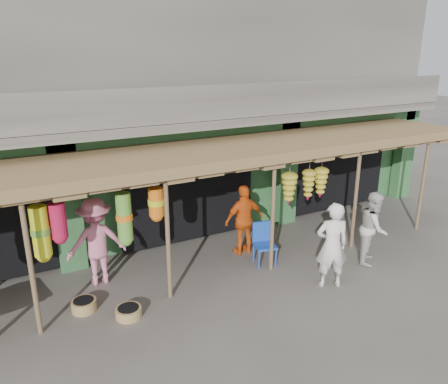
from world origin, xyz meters
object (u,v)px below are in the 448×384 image
person_front (332,245)px  person_shopper (96,241)px  person_right (374,228)px  person_vendor (244,220)px  blue_chair (264,241)px

person_front → person_shopper: (-4.30, 2.52, 0.02)m
person_right → person_vendor: person_vendor is taller
person_front → person_right: 1.68m
person_vendor → person_shopper: person_shopper is taller
person_vendor → person_shopper: 3.52m
blue_chair → person_right: 2.60m
person_front → person_shopper: size_ratio=0.98×
blue_chair → person_vendor: size_ratio=0.57×
person_front → person_shopper: bearing=-7.1°
person_shopper → blue_chair: bearing=168.5°
blue_chair → person_front: (0.66, -1.56, 0.38)m
blue_chair → person_right: bearing=-12.8°
blue_chair → person_right: person_right is taller
blue_chair → person_shopper: bearing=179.8°
blue_chair → person_right: size_ratio=0.58×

